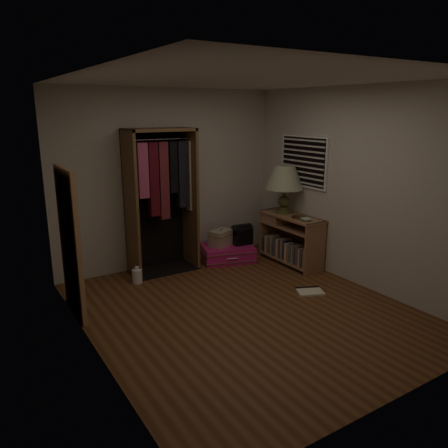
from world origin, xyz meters
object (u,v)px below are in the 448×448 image
(train_case, at_px, (221,238))
(black_bag, at_px, (242,234))
(console_bookshelf, at_px, (289,237))
(white_jug, at_px, (137,276))
(pink_suitcase, at_px, (227,253))
(table_lamp, at_px, (285,178))
(floor_mirror, at_px, (70,243))
(open_wardrobe, at_px, (163,189))

(train_case, xyz_separation_m, black_bag, (0.32, -0.11, 0.04))
(console_bookshelf, bearing_deg, white_jug, 169.30)
(pink_suitcase, relative_size, white_jug, 4.00)
(console_bookshelf, relative_size, table_lamp, 1.53)
(pink_suitcase, height_order, black_bag, black_bag)
(console_bookshelf, distance_m, floor_mirror, 3.27)
(console_bookshelf, height_order, black_bag, console_bookshelf)
(pink_suitcase, xyz_separation_m, black_bag, (0.24, -0.05, 0.29))
(console_bookshelf, relative_size, black_bag, 3.47)
(floor_mirror, xyz_separation_m, pink_suitcase, (2.47, 0.60, -0.73))
(table_lamp, bearing_deg, console_bookshelf, -92.31)
(pink_suitcase, height_order, train_case, train_case)
(console_bookshelf, distance_m, train_case, 1.04)
(open_wardrobe, bearing_deg, console_bookshelf, -22.52)
(pink_suitcase, relative_size, black_bag, 2.89)
(console_bookshelf, xyz_separation_m, train_case, (-0.84, 0.61, -0.02))
(pink_suitcase, xyz_separation_m, train_case, (-0.08, 0.06, 0.25))
(table_lamp, xyz_separation_m, white_jug, (-2.31, 0.28, -1.19))
(open_wardrobe, relative_size, black_bag, 6.35)
(console_bookshelf, relative_size, pink_suitcase, 1.20)
(train_case, bearing_deg, open_wardrobe, 151.98)
(console_bookshelf, distance_m, black_bag, 0.73)
(black_bag, xyz_separation_m, white_jug, (-1.78, -0.07, -0.31))
(open_wardrobe, distance_m, white_jug, 1.27)
(train_case, height_order, black_bag, black_bag)
(console_bookshelf, distance_m, open_wardrobe, 2.06)
(train_case, xyz_separation_m, table_lamp, (0.85, -0.46, 0.92))
(black_bag, bearing_deg, console_bookshelf, -38.40)
(white_jug, bearing_deg, console_bookshelf, -10.70)
(floor_mirror, relative_size, train_case, 3.98)
(console_bookshelf, distance_m, white_jug, 2.36)
(console_bookshelf, xyz_separation_m, open_wardrobe, (-1.75, 0.73, 0.82))
(black_bag, bearing_deg, train_case, 166.60)
(console_bookshelf, relative_size, train_case, 2.62)
(train_case, height_order, white_jug, train_case)
(train_case, relative_size, black_bag, 1.32)
(pink_suitcase, distance_m, table_lamp, 1.45)
(train_case, bearing_deg, white_jug, 166.05)
(floor_mirror, height_order, white_jug, floor_mirror)
(floor_mirror, xyz_separation_m, table_lamp, (3.24, 0.20, 0.43))
(open_wardrobe, relative_size, table_lamp, 2.81)
(open_wardrobe, relative_size, pink_suitcase, 2.20)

